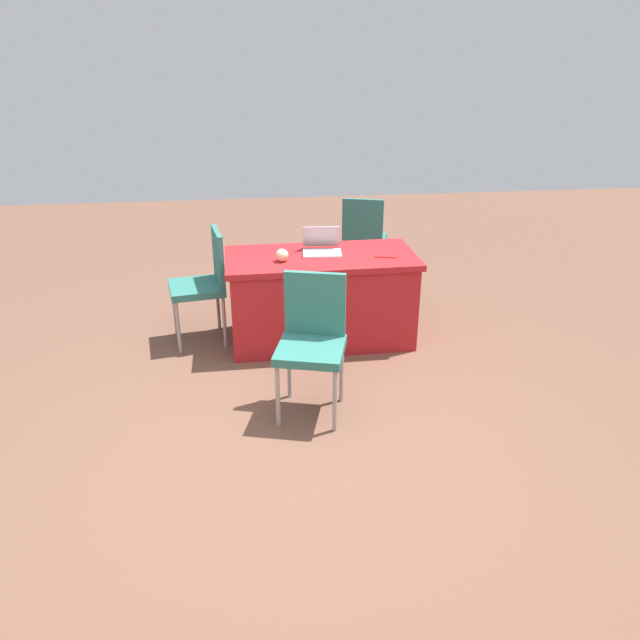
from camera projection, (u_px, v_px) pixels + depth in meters
ground_plane at (299, 457)px, 3.77m from camera, size 14.40×14.40×0.00m
table_foreground at (321, 298)px, 5.16m from camera, size 1.59×0.80×0.76m
chair_tucked_left at (312, 336)px, 4.06m from camera, size 0.54×0.54×0.97m
chair_aisle at (205, 279)px, 5.07m from camera, size 0.51×0.51×0.97m
chair_by_pillar at (364, 235)px, 6.33m from camera, size 0.56×0.56×0.95m
laptop_silver at (322, 248)px, 5.06m from camera, size 0.34×0.32×0.21m
yarn_ball at (282, 255)px, 4.84m from camera, size 0.10×0.10×0.10m
scissors_red at (386, 257)px, 4.96m from camera, size 0.18×0.08×0.01m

